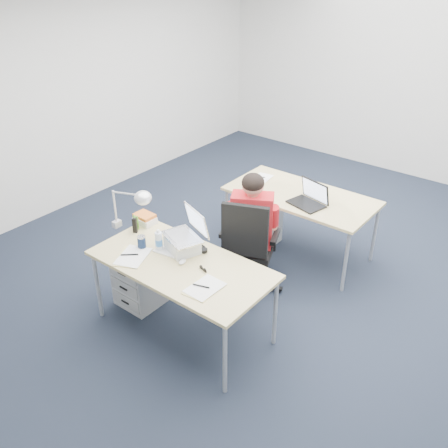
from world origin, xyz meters
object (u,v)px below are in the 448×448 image
Objects in this scene: silver_laptop at (182,232)px; far_cup at (322,196)px; computer_mouse at (182,262)px; water_bottle at (159,240)px; desk_near at (182,268)px; office_chair at (248,265)px; drawer_pedestal_near at (144,276)px; cordless_phone at (135,226)px; wireless_keyboard at (169,252)px; bear_figurine at (136,222)px; book_stack at (145,219)px; desk_far at (301,198)px; sunglasses at (203,269)px; drawer_pedestal_far at (257,223)px; headphones at (197,248)px; desk_lamp at (126,207)px; dark_laptop at (307,194)px; seated_person at (253,227)px; can_koozie at (142,242)px.

far_cup is at bearing 94.40° from silver_laptop.
silver_laptop is at bearing 124.08° from computer_mouse.
silver_laptop is at bearing 35.10° from water_bottle.
office_chair reaches higher than desk_near.
computer_mouse reaches higher than drawer_pedestal_near.
wireless_keyboard is at bearing -29.83° from cordless_phone.
book_stack is at bearing 120.72° from bear_figurine.
bear_figurine is at bearing -163.64° from office_chair.
desk_far is 1.73m from book_stack.
bear_figurine is 0.99× the size of cordless_phone.
computer_mouse is 0.82m from book_stack.
office_chair is (0.11, 0.84, -0.38)m from desk_near.
desk_near is at bearing -155.48° from sunglasses.
drawer_pedestal_far is 0.88m from far_cup.
drawer_pedestal_near is 2.03m from far_cup.
sunglasses is (0.25, -0.21, -0.01)m from headphones.
desk_lamp is at bearing -176.32° from drawer_pedestal_near.
silver_laptop is at bearing 176.70° from sunglasses.
drawer_pedestal_far is at bearing 54.01° from cordless_phone.
cordless_phone is 0.42× the size of dark_laptop.
dark_laptop is at bearing -110.41° from far_cup.
drawer_pedestal_near is (-0.71, -0.76, -0.03)m from office_chair.
drawer_pedestal_far is 5.46× the size of sunglasses.
bear_figurine is (-0.86, -1.62, 0.12)m from desk_far.
desk_lamp is at bearing -152.34° from silver_laptop.
book_stack is at bearing 125.63° from drawer_pedestal_near.
drawer_pedestal_far is at bearing -169.67° from dark_laptop.
book_stack is (-0.02, 0.13, -0.03)m from bear_figurine.
headphones is at bearing 92.04° from computer_mouse.
wireless_keyboard is 0.61m from book_stack.
computer_mouse is 0.40× the size of water_bottle.
drawer_pedestal_near is 0.81m from silver_laptop.
cordless_phone is (-0.69, 0.11, 0.12)m from desk_near.
desk_far is 0.78m from seated_person.
computer_mouse is (0.20, -0.05, 0.01)m from wireless_keyboard.
water_bottle reaches higher than computer_mouse.
drawer_pedestal_near is at bearing -119.46° from far_cup.
far_cup is (0.26, 0.95, 0.47)m from office_chair.
wireless_keyboard is 1.89× the size of cordless_phone.
drawer_pedestal_near and drawer_pedestal_far have the same top height.
desk_near is at bearing -6.12° from water_bottle.
office_chair reaches higher than drawer_pedestal_near.
seated_person is 1.27m from desk_lamp.
cordless_phone is (-0.25, 0.15, 0.01)m from can_koozie.
silver_laptop is at bearing 129.15° from desk_near.
cordless_phone is 1.99m from far_cup.
seated_person is 0.77m from headphones.
far_cup is at bearing 101.07° from sunglasses.
can_koozie is at bearing -127.92° from silver_laptop.
desk_near is at bearing -86.63° from dark_laptop.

